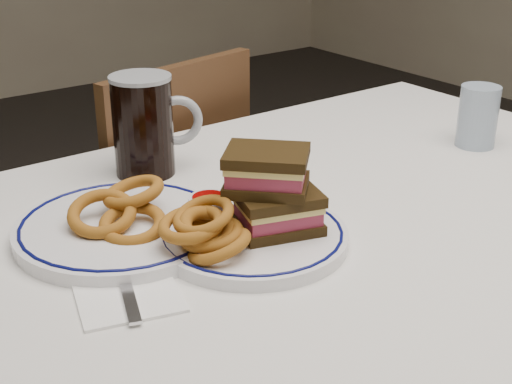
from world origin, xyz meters
TOP-DOWN VIEW (x-y plane):
  - dining_table at (0.00, 0.00)m, footprint 1.27×0.87m
  - chair_far at (0.03, 0.61)m, footprint 0.48×0.48m
  - main_plate at (-0.15, -0.02)m, footprint 0.26×0.26m
  - reuben_sandwich at (-0.13, -0.03)m, footprint 0.14×0.14m
  - onion_rings_main at (-0.23, -0.03)m, footprint 0.11×0.12m
  - ketchup_ramekin at (-0.18, 0.04)m, footprint 0.06×0.06m
  - beer_mug at (-0.14, 0.28)m, footprint 0.14×0.10m
  - water_glass at (0.40, 0.04)m, footprint 0.07×0.07m
  - far_plate at (-0.28, 0.10)m, footprint 0.29×0.29m
  - onion_rings_far at (-0.28, 0.10)m, footprint 0.15×0.14m
  - napkin_fork at (-0.35, -0.04)m, footprint 0.14×0.16m

SIDE VIEW (x-z plane):
  - chair_far at x=0.03m, z-range 0.04..0.90m
  - dining_table at x=0.00m, z-range 0.27..1.02m
  - napkin_fork at x=-0.35m, z-range 0.75..0.76m
  - main_plate at x=-0.15m, z-range 0.75..0.77m
  - far_plate at x=-0.28m, z-range 0.75..0.77m
  - ketchup_ramekin at x=-0.18m, z-range 0.77..0.80m
  - onion_rings_far at x=-0.28m, z-range 0.76..0.82m
  - onion_rings_main at x=-0.23m, z-range 0.75..0.83m
  - water_glass at x=0.40m, z-range 0.75..0.86m
  - reuben_sandwich at x=-0.13m, z-range 0.77..0.88m
  - beer_mug at x=-0.14m, z-range 0.75..0.92m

